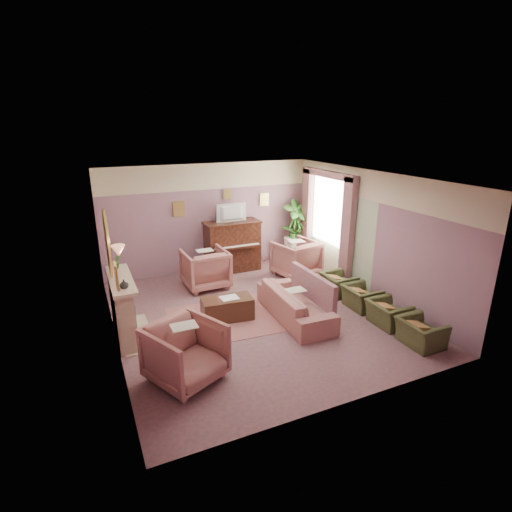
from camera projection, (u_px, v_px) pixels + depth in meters
name	position (u px, v px, depth m)	size (l,w,h in m)	color
floor	(257.00, 315.00, 8.22)	(5.50, 6.00, 0.01)	#7E575B
ceiling	(257.00, 178.00, 7.33)	(5.50, 6.00, 0.01)	white
wall_back	(210.00, 218.00, 10.37)	(5.50, 0.02, 2.80)	gray
wall_front	(352.00, 314.00, 5.18)	(5.50, 0.02, 2.80)	gray
wall_left	(108.00, 270.00, 6.70)	(0.02, 6.00, 2.80)	gray
wall_right	(370.00, 235.00, 8.84)	(0.02, 6.00, 2.80)	gray
picture_rail_band	(208.00, 176.00, 10.02)	(5.50, 0.01, 0.65)	beige
stripe_panel	(334.00, 235.00, 10.06)	(0.01, 3.00, 2.15)	#B4C9A1
fireplace_surround	(122.00, 310.00, 7.21)	(0.30, 1.40, 1.10)	#C8B593
fireplace_inset	(129.00, 316.00, 7.29)	(0.18, 0.72, 0.68)	black
fire_ember	(132.00, 324.00, 7.36)	(0.06, 0.54, 0.10)	#FF440E
mantel_shelf	(121.00, 280.00, 7.04)	(0.40, 1.55, 0.07)	#C8B593
hearth	(136.00, 334.00, 7.45)	(0.55, 1.50, 0.02)	#C8B593
mirror_frame	(108.00, 244.00, 6.77)	(0.04, 0.72, 1.20)	#DDC560
mirror_glass	(109.00, 244.00, 6.78)	(0.01, 0.60, 1.06)	silver
sconce_shade	(118.00, 251.00, 5.83)	(0.20, 0.20, 0.16)	#EF9967
piano	(232.00, 247.00, 10.52)	(1.40, 0.60, 1.30)	#3A1B11
piano_keyshelf	(237.00, 248.00, 10.20)	(1.30, 0.12, 0.06)	#3A1B11
piano_keys	(237.00, 246.00, 10.18)	(1.20, 0.08, 0.02)	white
piano_top	(232.00, 222.00, 10.31)	(1.45, 0.65, 0.04)	#3A1B11
television	(232.00, 212.00, 10.18)	(0.80, 0.12, 0.48)	black
print_back_left	(179.00, 209.00, 9.92)	(0.30, 0.03, 0.38)	#DDC560
print_back_right	(264.00, 199.00, 10.81)	(0.26, 0.03, 0.34)	#DDC560
print_back_mid	(228.00, 194.00, 10.34)	(0.22, 0.03, 0.26)	#DDC560
print_left_wall	(116.00, 276.00, 5.58)	(0.03, 0.28, 0.36)	#DDC560
window_blind	(329.00, 208.00, 10.07)	(0.03, 1.40, 1.80)	beige
curtain_left	(348.00, 233.00, 9.37)	(0.16, 0.34, 2.60)	#8D5C62
curtain_right	(307.00, 217.00, 10.96)	(0.16, 0.34, 2.60)	#8D5C62
pelmet	(328.00, 174.00, 9.76)	(0.16, 2.20, 0.16)	#8D5C62
mantel_plant	(117.00, 262.00, 7.46)	(0.16, 0.16, 0.28)	#347526
mantel_vase	(124.00, 284.00, 6.57)	(0.16, 0.16, 0.16)	beige
area_rug	(233.00, 318.00, 8.08)	(2.50, 1.80, 0.01)	#9D5B57
coffee_table	(227.00, 309.00, 7.98)	(1.00, 0.50, 0.45)	#432818
table_paper	(229.00, 298.00, 7.92)	(0.35, 0.28, 0.01)	white
sofa	(295.00, 298.00, 7.99)	(0.69, 2.08, 0.84)	#AB6F64
sofa_throw	(313.00, 287.00, 8.09)	(0.11, 1.58, 0.58)	#8D5C62
floral_armchair_left	(205.00, 267.00, 9.46)	(0.99, 0.99, 1.03)	#AB6F64
floral_armchair_right	(296.00, 257.00, 10.17)	(0.99, 0.99, 1.03)	#AB6F64
floral_armchair_front	(186.00, 350.00, 5.99)	(0.99, 0.99, 1.03)	#AB6F64
olive_chair_a	(421.00, 329.00, 7.00)	(0.52, 0.74, 0.64)	#464F29
olive_chair_b	(388.00, 310.00, 7.71)	(0.52, 0.74, 0.64)	#464F29
olive_chair_c	(361.00, 294.00, 8.42)	(0.52, 0.74, 0.64)	#464F29
olive_chair_d	(339.00, 281.00, 9.13)	(0.52, 0.74, 0.64)	#464F29
side_table	(293.00, 250.00, 11.27)	(0.52, 0.52, 0.70)	beige
side_plant_big	(294.00, 232.00, 11.10)	(0.30, 0.30, 0.34)	#347526
side_plant_small	(299.00, 233.00, 11.07)	(0.16, 0.16, 0.28)	#347526
palm_pot	(295.00, 255.00, 11.37)	(0.34, 0.34, 0.34)	#B26256
palm_plant	(296.00, 225.00, 11.09)	(0.76, 0.76, 1.44)	#347526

